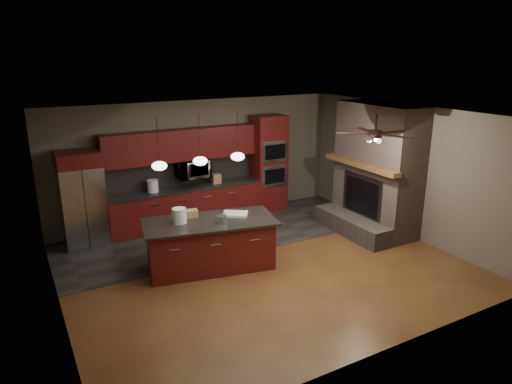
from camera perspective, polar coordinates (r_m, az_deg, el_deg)
ground at (r=8.65m, az=0.87°, el=-9.14°), size 7.00×7.00×0.00m
ceiling at (r=7.83m, az=0.97°, el=9.59°), size 7.00×6.00×0.02m
back_wall at (r=10.74m, az=-7.11°, el=3.91°), size 7.00×0.02×2.80m
right_wall at (r=10.27m, az=18.11°, el=2.58°), size 0.02×6.00×2.80m
left_wall at (r=7.15m, az=-24.25°, el=-4.26°), size 0.02×6.00×2.80m
slate_tile_patch at (r=10.11m, az=-4.23°, el=-5.16°), size 7.00×2.40×0.01m
fireplace_column at (r=10.25m, az=14.67°, el=2.24°), size 1.30×2.10×2.80m
back_cabinetry at (r=10.48m, az=-8.88°, el=0.63°), size 3.59×0.64×2.20m
oven_tower at (r=11.26m, az=1.58°, el=3.54°), size 0.80×0.63×2.38m
microwave at (r=10.44m, az=-7.96°, el=2.93°), size 0.73×0.41×0.50m
refrigerator at (r=9.83m, az=-20.89°, el=-0.86°), size 0.83×0.75×1.97m
kitchen_island at (r=8.43m, az=-5.73°, el=-6.47°), size 2.54×1.53×0.92m
white_bucket at (r=8.17m, az=-9.56°, el=-2.94°), size 0.31×0.31×0.27m
paint_can at (r=8.13m, az=-4.32°, el=-3.38°), size 0.26×0.26×0.13m
paint_tray at (r=8.49m, az=-2.61°, el=-2.76°), size 0.55×0.51×0.04m
cardboard_box at (r=8.45m, az=-8.04°, el=-2.67°), size 0.24×0.20×0.14m
counter_bucket at (r=10.18m, az=-12.78°, el=0.75°), size 0.29×0.29×0.27m
counter_box at (r=10.63m, az=-5.01°, el=1.66°), size 0.21×0.16×0.22m
pendant_left at (r=7.97m, az=-11.98°, el=3.24°), size 0.26×0.26×0.92m
pendant_center at (r=8.21m, az=-6.99°, el=3.89°), size 0.26×0.26×0.92m
pendant_right at (r=8.51m, az=-2.30°, el=4.47°), size 0.26×0.26×0.92m
ceiling_fan at (r=8.32m, az=14.68°, el=7.10°), size 1.27×1.33×0.41m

